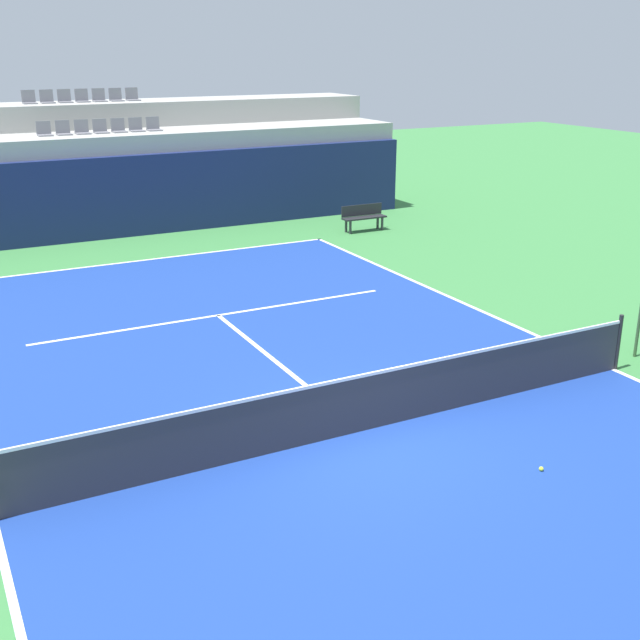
% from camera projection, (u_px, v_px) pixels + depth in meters
% --- Properties ---
extents(ground_plane, '(80.00, 80.00, 0.00)m').
position_uv_depth(ground_plane, '(362.00, 431.00, 12.56)').
color(ground_plane, '#387A3D').
extents(court_surface, '(11.00, 24.00, 0.01)m').
position_uv_depth(court_surface, '(362.00, 431.00, 12.56)').
color(court_surface, navy).
rests_on(court_surface, ground_plane).
extents(baseline_far, '(11.00, 0.10, 0.00)m').
position_uv_depth(baseline_far, '(149.00, 260.00, 22.57)').
color(baseline_far, white).
rests_on(baseline_far, court_surface).
extents(sideline_right, '(0.10, 24.00, 0.00)m').
position_uv_depth(sideline_right, '(613.00, 369.00, 14.93)').
color(sideline_right, white).
rests_on(sideline_right, court_surface).
extents(service_line_far, '(8.26, 0.10, 0.00)m').
position_uv_depth(service_line_far, '(218.00, 315.00, 17.92)').
color(service_line_far, white).
rests_on(service_line_far, court_surface).
extents(centre_service_line, '(0.10, 6.40, 0.00)m').
position_uv_depth(centre_service_line, '(277.00, 363.00, 15.24)').
color(centre_service_line, white).
rests_on(centre_service_line, court_surface).
extents(back_wall, '(20.43, 0.30, 2.53)m').
position_uv_depth(back_wall, '(117.00, 197.00, 24.88)').
color(back_wall, navy).
rests_on(back_wall, ground_plane).
extents(stands_tier_lower, '(20.43, 2.40, 3.10)m').
position_uv_depth(stands_tier_lower, '(106.00, 182.00, 25.91)').
color(stands_tier_lower, '#9E9E99').
rests_on(stands_tier_lower, ground_plane).
extents(stands_tier_upper, '(20.43, 2.40, 3.92)m').
position_uv_depth(stands_tier_upper, '(89.00, 160.00, 27.79)').
color(stands_tier_upper, '#9E9E99').
rests_on(stands_tier_upper, ground_plane).
extents(seating_row_lower, '(3.91, 0.44, 0.44)m').
position_uv_depth(seating_row_lower, '(101.00, 129.00, 25.45)').
color(seating_row_lower, slate).
rests_on(seating_row_lower, stands_tier_lower).
extents(seating_row_upper, '(3.91, 0.44, 0.44)m').
position_uv_depth(seating_row_upper, '(82.00, 98.00, 27.19)').
color(seating_row_upper, slate).
rests_on(seating_row_upper, stands_tier_upper).
extents(tennis_net, '(11.08, 0.08, 1.07)m').
position_uv_depth(tennis_net, '(363.00, 402.00, 12.39)').
color(tennis_net, black).
rests_on(tennis_net, court_surface).
extents(player_bench, '(1.50, 0.40, 0.85)m').
position_uv_depth(player_bench, '(363.00, 216.00, 25.97)').
color(player_bench, '#232328').
rests_on(player_bench, ground_plane).
extents(tennis_ball_2, '(0.07, 0.07, 0.07)m').
position_uv_depth(tennis_ball_2, '(541.00, 469.00, 11.36)').
color(tennis_ball_2, '#CCE033').
rests_on(tennis_ball_2, court_surface).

